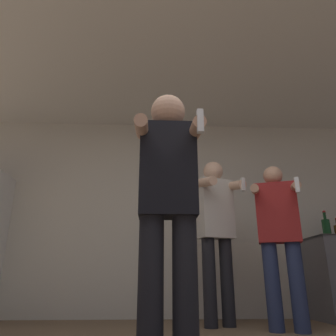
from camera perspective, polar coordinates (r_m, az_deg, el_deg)
wall_back at (r=4.37m, az=1.15°, el=-7.94°), size 7.00×0.06×2.55m
ceiling_slab at (r=3.55m, az=2.57°, el=18.10°), size 7.00×3.38×0.05m
bottle_red_label at (r=4.47m, az=25.87°, el=-9.27°), size 0.09×0.09×0.33m
person_woman_foreground at (r=1.99m, az=0.02°, el=-5.58°), size 0.41×0.43×1.61m
person_man_side at (r=3.38m, az=18.80°, el=-10.71°), size 0.54×0.54×1.55m
person_spectator_back at (r=3.59m, az=8.38°, el=-9.84°), size 0.53×0.52×1.72m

